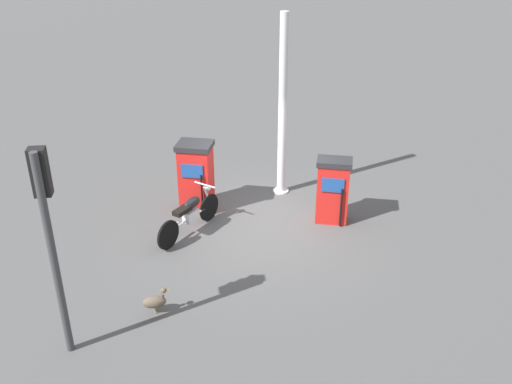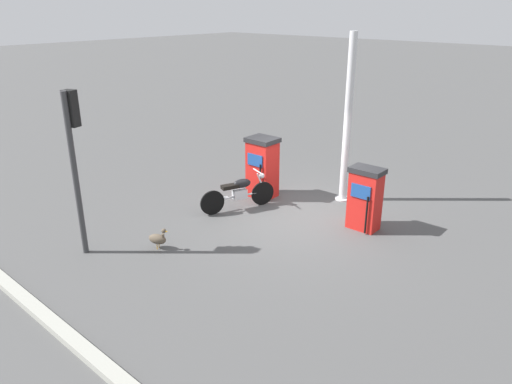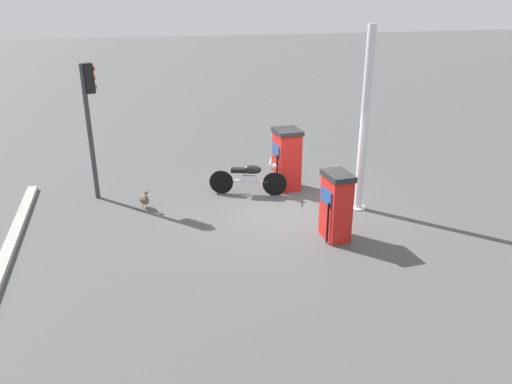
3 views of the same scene
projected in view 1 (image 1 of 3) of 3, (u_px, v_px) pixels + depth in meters
name	position (u px, v px, depth m)	size (l,w,h in m)	color
ground_plane	(260.00, 224.00, 12.71)	(120.00, 120.00, 0.00)	#4C4C4C
fuel_pump_near	(196.00, 176.00, 12.99)	(0.70, 0.80, 1.67)	red
fuel_pump_far	(333.00, 190.00, 12.53)	(0.55, 0.77, 1.51)	red
motorcycle_near_pump	(190.00, 213.00, 12.16)	(1.94, 0.93, 0.96)	black
wandering_duck	(155.00, 301.00, 9.82)	(0.33, 0.50, 0.51)	brown
roadside_traffic_light	(48.00, 219.00, 8.10)	(0.40, 0.29, 3.45)	#38383A
canopy_support_pole	(282.00, 111.00, 13.23)	(0.40, 0.40, 4.39)	silver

